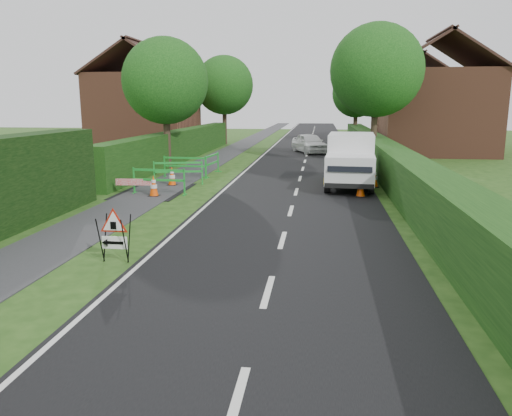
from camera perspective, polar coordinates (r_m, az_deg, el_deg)
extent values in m
plane|color=#1F4112|center=(8.89, -15.90, -10.83)|extent=(120.00, 120.00, 0.00)
cube|color=black|center=(42.64, 6.18, 7.28)|extent=(6.00, 90.00, 0.02)
cube|color=#2D2D30|center=(43.11, -1.21, 7.40)|extent=(2.00, 90.00, 0.02)
cube|color=#14380F|center=(30.85, -8.51, 5.48)|extent=(1.00, 24.00, 1.80)
cube|color=#14380F|center=(23.95, 14.77, 3.40)|extent=(1.20, 50.00, 1.50)
cube|color=brown|center=(39.82, -12.52, 10.71)|extent=(7.00, 7.00, 5.50)
cube|color=#331E19|center=(40.57, -15.20, 16.04)|extent=(4.00, 7.40, 2.58)
cube|color=#331E19|center=(39.40, -10.29, 16.39)|extent=(4.00, 7.40, 2.58)
cube|color=#331E19|center=(40.05, -12.85, 17.78)|extent=(0.25, 7.40, 0.18)
cube|color=brown|center=(36.32, 19.77, 10.21)|extent=(7.00, 7.00, 5.50)
cube|color=#331E19|center=(36.13, 17.39, 16.48)|extent=(4.00, 7.40, 2.58)
cube|color=#331E19|center=(36.86, 22.96, 15.99)|extent=(4.00, 7.40, 2.58)
cube|color=#331E19|center=(36.57, 20.33, 17.95)|extent=(0.25, 7.40, 0.18)
cube|color=brown|center=(50.25, 17.52, 10.63)|extent=(7.00, 7.00, 5.50)
cube|color=#331E19|center=(50.08, 15.76, 15.13)|extent=(4.00, 7.40, 2.58)
cube|color=#331E19|center=(50.68, 19.81, 14.84)|extent=(4.00, 7.40, 2.58)
cube|color=#331E19|center=(50.43, 17.88, 16.23)|extent=(0.25, 7.40, 0.18)
cylinder|color=#2D2116|center=(26.80, -10.09, 7.30)|extent=(0.36, 0.36, 2.62)
sphere|color=#103B10|center=(26.75, -10.35, 14.11)|extent=(4.40, 4.40, 4.40)
cylinder|color=#2D2116|center=(29.72, 13.28, 7.94)|extent=(0.36, 0.36, 2.97)
sphere|color=#103B10|center=(29.71, 13.63, 15.06)|extent=(5.20, 5.20, 5.20)
cylinder|color=#2D2116|center=(42.31, -3.60, 9.18)|extent=(0.36, 0.36, 2.80)
sphere|color=#103B10|center=(42.29, -3.66, 13.84)|extent=(4.80, 4.80, 4.80)
cylinder|color=#2D2116|center=(45.65, 11.25, 8.96)|extent=(0.36, 0.36, 2.45)
sphere|color=#103B10|center=(45.61, 11.41, 12.73)|extent=(4.20, 4.20, 4.20)
cylinder|color=black|center=(11.06, -17.39, -3.56)|extent=(0.03, 0.31, 1.01)
cylinder|color=black|center=(11.29, -16.85, -3.23)|extent=(0.03, 0.31, 1.01)
cylinder|color=black|center=(10.85, -14.78, -3.71)|extent=(0.03, 0.31, 1.01)
cylinder|color=black|center=(11.07, -14.28, -3.37)|extent=(0.03, 0.31, 1.01)
cube|color=white|center=(11.07, -15.85, -3.83)|extent=(0.56, 0.02, 0.27)
cube|color=black|center=(11.05, -15.88, -3.85)|extent=(0.40, 0.01, 0.06)
cone|color=black|center=(11.14, -16.91, -3.79)|extent=(0.13, 0.16, 0.16)
cube|color=black|center=(10.96, -16.00, -1.94)|extent=(0.13, 0.01, 0.16)
cube|color=silver|center=(21.37, 10.79, 6.00)|extent=(2.00, 3.04, 1.75)
cube|color=silver|center=(19.21, 10.68, 4.35)|extent=(1.93, 2.00, 1.07)
cube|color=black|center=(18.28, 10.68, 4.80)|extent=(1.61, 0.31, 0.49)
cube|color=#DBB20B|center=(20.64, 8.14, 3.95)|extent=(0.31, 4.48, 0.22)
cube|color=#DBB20B|center=(20.62, 13.24, 3.75)|extent=(0.31, 4.48, 0.22)
cube|color=black|center=(18.39, 10.60, 2.51)|extent=(1.78, 0.23, 0.18)
cylinder|color=black|center=(19.26, 8.19, 2.79)|extent=(0.26, 0.74, 0.73)
cylinder|color=black|center=(19.25, 13.05, 2.60)|extent=(0.26, 0.74, 0.73)
cylinder|color=black|center=(22.15, 8.60, 3.95)|extent=(0.26, 0.74, 0.73)
cylinder|color=black|center=(22.14, 12.83, 3.79)|extent=(0.26, 0.74, 0.73)
cube|color=black|center=(18.69, 11.84, 1.31)|extent=(0.38, 0.38, 0.04)
cone|color=#FB4D07|center=(18.62, 11.89, 2.51)|extent=(0.32, 0.32, 0.75)
cylinder|color=white|center=(18.63, 11.88, 2.39)|extent=(0.25, 0.25, 0.14)
cylinder|color=white|center=(18.60, 11.91, 2.96)|extent=(0.17, 0.17, 0.10)
cube|color=black|center=(21.01, 13.31, 2.39)|extent=(0.38, 0.38, 0.04)
cone|color=#FB4D07|center=(20.95, 13.36, 3.46)|extent=(0.32, 0.32, 0.75)
cylinder|color=white|center=(20.96, 13.36, 3.36)|extent=(0.25, 0.25, 0.14)
cylinder|color=white|center=(20.93, 13.38, 3.86)|extent=(0.17, 0.17, 0.10)
cube|color=black|center=(23.31, 11.74, 3.37)|extent=(0.38, 0.38, 0.04)
cone|color=#FB4D07|center=(23.25, 11.78, 4.34)|extent=(0.32, 0.32, 0.75)
cylinder|color=white|center=(23.26, 11.78, 4.24)|extent=(0.25, 0.25, 0.14)
cylinder|color=white|center=(23.24, 11.79, 4.70)|extent=(0.17, 0.17, 0.10)
cube|color=black|center=(18.77, -11.57, 1.37)|extent=(0.38, 0.38, 0.04)
cone|color=#FB4D07|center=(18.70, -11.62, 2.56)|extent=(0.32, 0.32, 0.75)
cylinder|color=white|center=(18.71, -11.61, 2.44)|extent=(0.25, 0.25, 0.14)
cylinder|color=white|center=(18.68, -11.64, 3.01)|extent=(0.17, 0.17, 0.10)
cube|color=black|center=(21.16, -9.55, 2.61)|extent=(0.38, 0.38, 0.04)
cone|color=#FB4D07|center=(21.10, -9.58, 3.67)|extent=(0.32, 0.32, 0.75)
cylinder|color=white|center=(21.11, -9.58, 3.57)|extent=(0.25, 0.25, 0.14)
cylinder|color=white|center=(21.08, -9.60, 4.08)|extent=(0.17, 0.17, 0.10)
cube|color=#1B942B|center=(19.47, -13.77, 3.07)|extent=(0.05, 0.05, 1.00)
cube|color=#1B942B|center=(18.73, -8.19, 2.96)|extent=(0.05, 0.05, 1.00)
cube|color=#1B942B|center=(19.02, -11.08, 4.27)|extent=(2.00, 0.18, 0.08)
cube|color=#1B942B|center=(19.07, -11.04, 3.17)|extent=(2.00, 0.18, 0.08)
cube|color=#1B942B|center=(19.55, -13.70, 1.68)|extent=(0.08, 0.35, 0.04)
cube|color=#1B942B|center=(18.81, -8.15, 1.51)|extent=(0.08, 0.35, 0.04)
cube|color=#1B942B|center=(21.35, -11.56, 3.92)|extent=(0.06, 0.06, 1.00)
cube|color=#1B942B|center=(21.27, -6.17, 4.06)|extent=(0.06, 0.06, 1.00)
cube|color=#1B942B|center=(21.23, -8.91, 5.12)|extent=(1.95, 0.53, 0.08)
cube|color=#1B942B|center=(21.28, -8.88, 4.13)|extent=(1.95, 0.53, 0.08)
cube|color=#1B942B|center=(21.42, -11.51, 2.65)|extent=(0.14, 0.35, 0.04)
cube|color=#1B942B|center=(21.34, -6.14, 2.79)|extent=(0.14, 0.35, 0.04)
cube|color=#1B942B|center=(23.52, -10.41, 4.68)|extent=(0.05, 0.05, 1.00)
cube|color=#1B942B|center=(22.85, -5.73, 4.61)|extent=(0.05, 0.05, 1.00)
cube|color=#1B942B|center=(23.12, -8.13, 5.68)|extent=(2.00, 0.19, 0.08)
cube|color=#1B942B|center=(23.16, -8.11, 4.77)|extent=(2.00, 0.19, 0.08)
cube|color=#1B942B|center=(23.58, -10.37, 3.52)|extent=(0.09, 0.35, 0.04)
cube|color=#1B942B|center=(22.92, -5.71, 3.42)|extent=(0.09, 0.35, 0.04)
cube|color=#1B942B|center=(23.16, -5.80, 4.71)|extent=(0.05, 0.05, 1.00)
cube|color=#1B942B|center=(25.06, -4.35, 5.27)|extent=(0.05, 0.05, 1.00)
cube|color=#1B942B|center=(24.06, -5.07, 5.99)|extent=(0.24, 2.00, 0.08)
cube|color=#1B942B|center=(24.10, -5.05, 5.12)|extent=(0.24, 2.00, 0.08)
cube|color=#1B942B|center=(23.23, -5.77, 3.53)|extent=(0.35, 0.09, 0.04)
cube|color=#1B942B|center=(25.12, -4.34, 4.18)|extent=(0.35, 0.09, 0.04)
cube|color=red|center=(19.48, -13.56, 1.59)|extent=(1.50, 0.17, 0.25)
imported|color=white|center=(34.89, 6.16, 7.38)|extent=(2.92, 4.27, 1.35)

